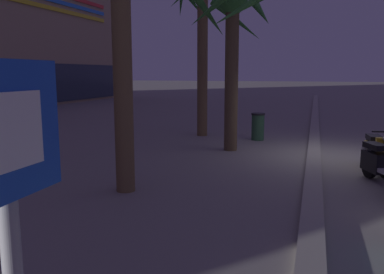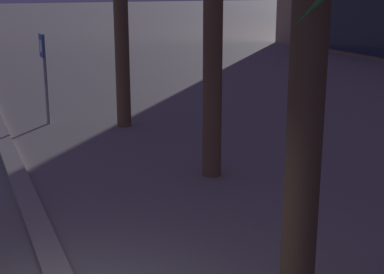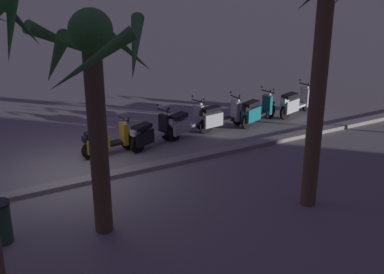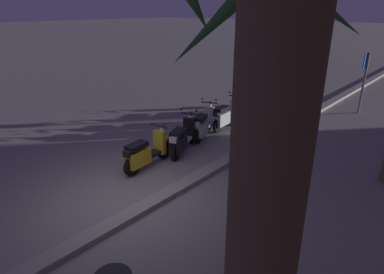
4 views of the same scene
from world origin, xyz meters
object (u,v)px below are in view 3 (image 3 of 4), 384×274
Objects in this scene: scooter_silver_tail_end at (294,103)px; palm_tree_by_mall_entrance at (325,13)px; scooter_silver_last_in_row at (185,123)px; scooter_black_lead_nearest at (150,134)px; litter_bin at (1,222)px; scooter_silver_mid_front at (219,117)px; palm_tree_mid_walkway at (94,75)px; scooter_yellow_mid_rear at (106,141)px; scooter_teal_far_back at (256,111)px.

palm_tree_by_mall_entrance is (3.60, 5.27, 4.13)m from scooter_silver_tail_end.
palm_tree_by_mall_entrance is (-0.67, 5.29, 4.14)m from scooter_silver_last_in_row.
litter_bin is (4.84, 3.30, 0.04)m from scooter_black_lead_nearest.
scooter_silver_mid_front is 1.06× the size of scooter_silver_last_in_row.
scooter_black_lead_nearest is 5.66m from palm_tree_mid_walkway.
scooter_black_lead_nearest is at bearing -145.72° from litter_bin.
scooter_yellow_mid_rear reaches higher than litter_bin.
palm_tree_by_mall_entrance is (1.92, 5.16, 4.12)m from scooter_teal_far_back.
scooter_teal_far_back is 0.28× the size of palm_tree_by_mall_entrance.
scooter_teal_far_back is 9.47m from litter_bin.
scooter_yellow_mid_rear is at bearing 1.28° from scooter_teal_far_back.
scooter_yellow_mid_rear is 7.36m from palm_tree_by_mall_entrance.
palm_tree_mid_walkway is 3.77m from litter_bin.
palm_tree_by_mall_entrance is at bearing 166.30° from litter_bin.
palm_tree_mid_walkway is at bearing 70.46° from scooter_yellow_mid_rear.
scooter_teal_far_back and scooter_silver_last_in_row have the same top height.
scooter_silver_mid_front and scooter_silver_last_in_row have the same top height.
scooter_silver_mid_front is at bearing -173.62° from scooter_black_lead_nearest.
scooter_black_lead_nearest is at bearing 6.38° from scooter_silver_mid_front.
litter_bin is (3.48, 3.36, 0.04)m from scooter_yellow_mid_rear.
scooter_silver_tail_end is at bearing -161.08° from litter_bin.
palm_tree_mid_walkway is at bearing -13.38° from palm_tree_by_mall_entrance.
scooter_silver_last_in_row and scooter_black_lead_nearest have the same top height.
scooter_silver_tail_end is 0.94× the size of scooter_silver_mid_front.
palm_tree_mid_walkway is at bearing 30.90° from scooter_teal_far_back.
scooter_silver_mid_front is 1.23m from scooter_silver_last_in_row.
litter_bin is at bearing 25.77° from scooter_silver_mid_front.
scooter_teal_far_back is at bearing 175.22° from scooter_silver_mid_front.
palm_tree_by_mall_entrance is (-2.04, 4.98, 4.14)m from scooter_black_lead_nearest.
scooter_black_lead_nearest is at bearing 2.55° from scooter_teal_far_back.
scooter_silver_last_in_row is (1.23, -0.02, -0.01)m from scooter_silver_mid_front.
scooter_yellow_mid_rear is 5.19m from palm_tree_mid_walkway.
scooter_yellow_mid_rear is 0.37× the size of palm_tree_mid_walkway.
scooter_silver_last_in_row is 7.19m from litter_bin.
scooter_silver_tail_end and scooter_teal_far_back have the same top height.
scooter_yellow_mid_rear is at bearing 1.93° from scooter_silver_tail_end.
litter_bin is at bearing 44.00° from scooter_yellow_mid_rear.
scooter_silver_mid_front is at bearing -95.99° from palm_tree_by_mall_entrance.
scooter_silver_mid_front is 0.38× the size of palm_tree_mid_walkway.
scooter_silver_last_in_row is (4.27, -0.02, -0.01)m from scooter_silver_tail_end.
palm_tree_by_mall_entrance is 8.19m from litter_bin.
scooter_silver_tail_end is 5.65m from scooter_black_lead_nearest.
palm_tree_by_mall_entrance is at bearing 166.62° from palm_tree_mid_walkway.
scooter_silver_tail_end and scooter_black_lead_nearest have the same top height.
scooter_silver_last_in_row is 0.99× the size of scooter_yellow_mid_rear.
scooter_silver_last_in_row is at bearing -174.63° from scooter_yellow_mid_rear.
palm_tree_by_mall_entrance reaches higher than scooter_yellow_mid_rear.
palm_tree_mid_walkway is at bearing 45.25° from scooter_silver_last_in_row.
scooter_teal_far_back is 1.00× the size of scooter_black_lead_nearest.
palm_tree_by_mall_entrance is at bearing 69.59° from scooter_teal_far_back.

